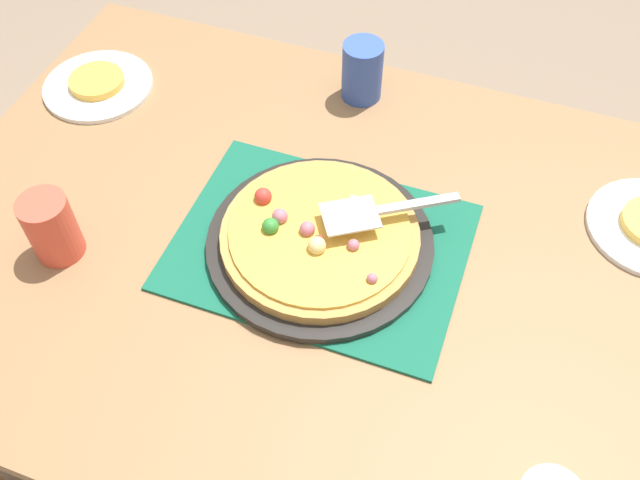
{
  "coord_description": "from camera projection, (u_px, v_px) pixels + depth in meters",
  "views": [
    {
      "loc": [
        -0.25,
        0.68,
        1.69
      ],
      "look_at": [
        0.0,
        0.0,
        0.77
      ],
      "focal_mm": 39.55,
      "sensor_mm": 36.0,
      "label": 1
    }
  ],
  "objects": [
    {
      "name": "ground_plane",
      "position": [
        320.0,
        427.0,
        1.78
      ],
      "size": [
        8.0,
        8.0,
        0.0
      ],
      "primitive_type": "plane",
      "color": "#84705B"
    },
    {
      "name": "dining_table",
      "position": [
        320.0,
        284.0,
        1.27
      ],
      "size": [
        1.4,
        1.0,
        0.75
      ],
      "color": "olive",
      "rests_on": "ground_plane"
    },
    {
      "name": "placemat",
      "position": [
        320.0,
        246.0,
        1.18
      ],
      "size": [
        0.48,
        0.36,
        0.01
      ],
      "primitive_type": "cube",
      "color": "#145B42",
      "rests_on": "dining_table"
    },
    {
      "name": "pizza_pan",
      "position": [
        320.0,
        243.0,
        1.18
      ],
      "size": [
        0.38,
        0.38,
        0.01
      ],
      "primitive_type": "cylinder",
      "color": "black",
      "rests_on": "placemat"
    },
    {
      "name": "pizza",
      "position": [
        319.0,
        235.0,
        1.16
      ],
      "size": [
        0.33,
        0.33,
        0.05
      ],
      "color": "#B78442",
      "rests_on": "pizza_pan"
    },
    {
      "name": "plate_far_right",
      "position": [
        98.0,
        86.0,
        1.43
      ],
      "size": [
        0.22,
        0.22,
        0.01
      ],
      "primitive_type": "cylinder",
      "color": "white",
      "rests_on": "dining_table"
    },
    {
      "name": "served_slice_right",
      "position": [
        97.0,
        81.0,
        1.42
      ],
      "size": [
        0.11,
        0.11,
        0.02
      ],
      "primitive_type": "cylinder",
      "color": "gold",
      "rests_on": "plate_far_right"
    },
    {
      "name": "cup_near",
      "position": [
        362.0,
        71.0,
        1.38
      ],
      "size": [
        0.08,
        0.08,
        0.12
      ],
      "primitive_type": "cylinder",
      "color": "#3351AD",
      "rests_on": "dining_table"
    },
    {
      "name": "cup_corner",
      "position": [
        51.0,
        227.0,
        1.14
      ],
      "size": [
        0.08,
        0.08,
        0.12
      ],
      "primitive_type": "cylinder",
      "color": "#E04C38",
      "rests_on": "dining_table"
    },
    {
      "name": "pizza_server",
      "position": [
        379.0,
        211.0,
        1.14
      ],
      "size": [
        0.22,
        0.16,
        0.01
      ],
      "color": "silver",
      "rests_on": "pizza"
    }
  ]
}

